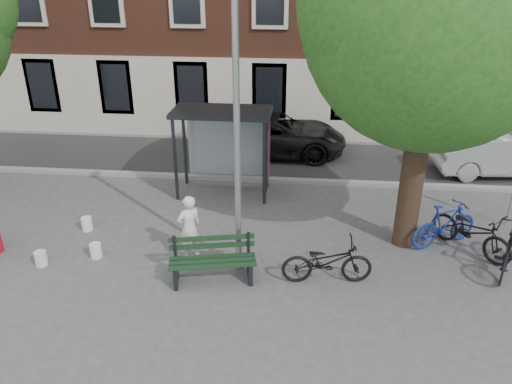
{
  "coord_description": "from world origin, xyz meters",
  "views": [
    {
      "loc": [
        1.38,
        -9.74,
        6.53
      ],
      "look_at": [
        0.28,
        1.17,
        1.4
      ],
      "focal_mm": 35.0,
      "sensor_mm": 36.0,
      "label": 1
    }
  ],
  "objects_px": {
    "bike_d": "(509,249)",
    "car_silver": "(502,153)",
    "bus_shelter": "(236,133)",
    "car_dark": "(272,134)",
    "bike_c": "(472,231)",
    "bike_b": "(445,225)",
    "lamppost": "(237,155)",
    "bench": "(213,262)",
    "painter": "(189,228)",
    "bike_a": "(327,261)"
  },
  "relations": [
    {
      "from": "bike_a",
      "to": "lamppost",
      "type": "bearing_deg",
      "value": 72.4
    },
    {
      "from": "bike_b",
      "to": "bike_c",
      "type": "bearing_deg",
      "value": -141.74
    },
    {
      "from": "bike_a",
      "to": "bike_c",
      "type": "height_order",
      "value": "bike_c"
    },
    {
      "from": "bench",
      "to": "lamppost",
      "type": "bearing_deg",
      "value": 35.78
    },
    {
      "from": "bus_shelter",
      "to": "painter",
      "type": "xyz_separation_m",
      "value": [
        -0.59,
        -3.84,
        -1.1
      ]
    },
    {
      "from": "painter",
      "to": "car_dark",
      "type": "relative_size",
      "value": 0.31
    },
    {
      "from": "bus_shelter",
      "to": "bike_b",
      "type": "relative_size",
      "value": 1.49
    },
    {
      "from": "bike_b",
      "to": "bike_c",
      "type": "xyz_separation_m",
      "value": [
        0.58,
        -0.25,
        -0.01
      ]
    },
    {
      "from": "car_dark",
      "to": "bus_shelter",
      "type": "bearing_deg",
      "value": 165.41
    },
    {
      "from": "lamppost",
      "to": "bike_b",
      "type": "xyz_separation_m",
      "value": [
        4.94,
        1.5,
        -2.21
      ]
    },
    {
      "from": "bike_b",
      "to": "lamppost",
      "type": "bearing_deg",
      "value": 78.47
    },
    {
      "from": "bench",
      "to": "bike_a",
      "type": "bearing_deg",
      "value": -7.82
    },
    {
      "from": "car_silver",
      "to": "bike_a",
      "type": "bearing_deg",
      "value": 133.04
    },
    {
      "from": "lamppost",
      "to": "bench",
      "type": "height_order",
      "value": "lamppost"
    },
    {
      "from": "bike_b",
      "to": "car_silver",
      "type": "bearing_deg",
      "value": -59.57
    },
    {
      "from": "bike_d",
      "to": "car_dark",
      "type": "relative_size",
      "value": 0.37
    },
    {
      "from": "lamppost",
      "to": "bike_c",
      "type": "height_order",
      "value": "lamppost"
    },
    {
      "from": "bus_shelter",
      "to": "car_silver",
      "type": "bearing_deg",
      "value": 15.06
    },
    {
      "from": "bike_c",
      "to": "car_dark",
      "type": "xyz_separation_m",
      "value": [
        -5.29,
        6.35,
        0.18
      ]
    },
    {
      "from": "painter",
      "to": "bench",
      "type": "relative_size",
      "value": 0.83
    },
    {
      "from": "bus_shelter",
      "to": "car_silver",
      "type": "height_order",
      "value": "bus_shelter"
    },
    {
      "from": "bench",
      "to": "car_silver",
      "type": "height_order",
      "value": "car_silver"
    },
    {
      "from": "bike_c",
      "to": "car_dark",
      "type": "relative_size",
      "value": 0.4
    },
    {
      "from": "bike_a",
      "to": "car_dark",
      "type": "xyz_separation_m",
      "value": [
        -1.77,
        7.99,
        0.22
      ]
    },
    {
      "from": "painter",
      "to": "bike_b",
      "type": "bearing_deg",
      "value": 152.43
    },
    {
      "from": "lamppost",
      "to": "painter",
      "type": "bearing_deg",
      "value": 167.5
    },
    {
      "from": "car_dark",
      "to": "bike_b",
      "type": "bearing_deg",
      "value": -143.42
    },
    {
      "from": "bike_a",
      "to": "car_dark",
      "type": "distance_m",
      "value": 8.19
    },
    {
      "from": "lamppost",
      "to": "car_silver",
      "type": "bearing_deg",
      "value": 38.95
    },
    {
      "from": "bike_b",
      "to": "car_silver",
      "type": "relative_size",
      "value": 0.43
    },
    {
      "from": "bus_shelter",
      "to": "car_dark",
      "type": "height_order",
      "value": "bus_shelter"
    },
    {
      "from": "painter",
      "to": "bench",
      "type": "xyz_separation_m",
      "value": [
        0.69,
        -0.83,
        -0.37
      ]
    },
    {
      "from": "bike_a",
      "to": "car_dark",
      "type": "bearing_deg",
      "value": 5.9
    },
    {
      "from": "bench",
      "to": "car_dark",
      "type": "bearing_deg",
      "value": 73.09
    },
    {
      "from": "bike_d",
      "to": "painter",
      "type": "bearing_deg",
      "value": 26.96
    },
    {
      "from": "bike_c",
      "to": "car_silver",
      "type": "distance_m",
      "value": 5.69
    },
    {
      "from": "bus_shelter",
      "to": "car_dark",
      "type": "xyz_separation_m",
      "value": [
        0.84,
        3.49,
        -1.17
      ]
    },
    {
      "from": "car_dark",
      "to": "car_silver",
      "type": "bearing_deg",
      "value": -99.97
    },
    {
      "from": "bus_shelter",
      "to": "bike_d",
      "type": "distance_m",
      "value": 7.76
    },
    {
      "from": "bike_c",
      "to": "car_silver",
      "type": "xyz_separation_m",
      "value": [
        2.4,
        5.15,
        0.17
      ]
    },
    {
      "from": "bus_shelter",
      "to": "bike_c",
      "type": "distance_m",
      "value": 6.9
    },
    {
      "from": "bike_c",
      "to": "bike_d",
      "type": "distance_m",
      "value": 1.0
    },
    {
      "from": "bike_a",
      "to": "bike_d",
      "type": "bearing_deg",
      "value": -85.3
    },
    {
      "from": "bus_shelter",
      "to": "painter",
      "type": "distance_m",
      "value": 4.04
    },
    {
      "from": "lamppost",
      "to": "bike_d",
      "type": "height_order",
      "value": "lamppost"
    },
    {
      "from": "bus_shelter",
      "to": "bench",
      "type": "distance_m",
      "value": 4.89
    },
    {
      "from": "bike_d",
      "to": "car_silver",
      "type": "xyz_separation_m",
      "value": [
        1.81,
        5.97,
        0.14
      ]
    },
    {
      "from": "bus_shelter",
      "to": "bench",
      "type": "relative_size",
      "value": 1.44
    },
    {
      "from": "lamppost",
      "to": "bike_c",
      "type": "relative_size",
      "value": 2.85
    },
    {
      "from": "lamppost",
      "to": "bike_a",
      "type": "xyz_separation_m",
      "value": [
        2.0,
        -0.39,
        -2.26
      ]
    }
  ]
}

